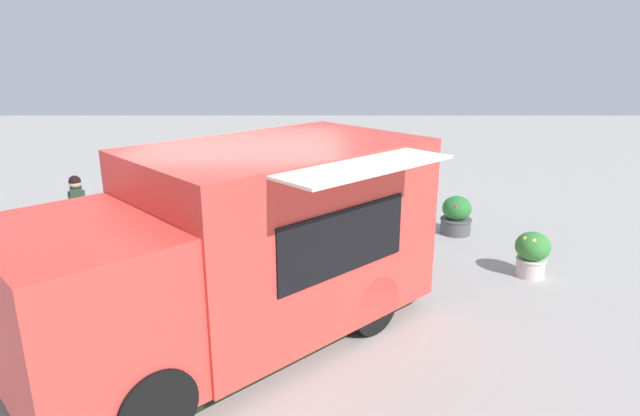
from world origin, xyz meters
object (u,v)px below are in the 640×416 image
object	(u,v)px
food_truck	(239,253)
planter_flowering_far	(454,215)
planter_flowering_near	(529,252)
person_customer	(75,202)

from	to	relation	value
food_truck	planter_flowering_far	xyz separation A→B (m)	(3.36, 3.62, -0.73)
planter_flowering_near	person_customer	bearing A→B (deg)	160.88
food_truck	person_customer	world-z (taller)	food_truck
person_customer	planter_flowering_far	size ratio (longest dim) A/B	1.24
person_customer	planter_flowering_near	bearing A→B (deg)	-19.12
planter_flowering_near	planter_flowering_far	xyz separation A→B (m)	(-0.66, 1.88, -0.03)
food_truck	planter_flowering_far	world-z (taller)	food_truck
planter_flowering_far	food_truck	bearing A→B (deg)	-132.90
person_customer	planter_flowering_far	bearing A→B (deg)	-6.76
person_customer	food_truck	bearing A→B (deg)	-48.99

